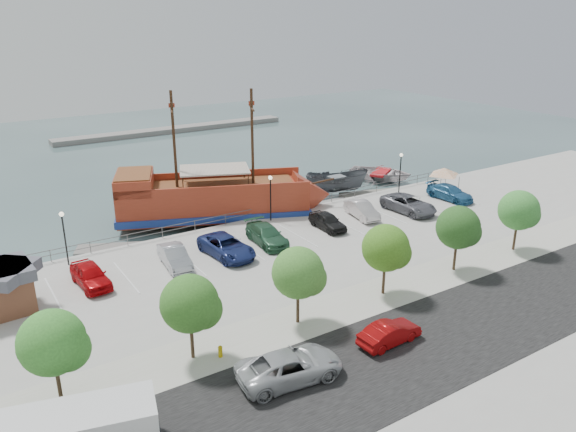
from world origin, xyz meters
TOP-DOWN VIEW (x-y plane):
  - ground at (0.00, 0.00)m, footprint 160.00×160.00m
  - land_slab at (0.00, -21.00)m, footprint 100.00×58.00m
  - street at (0.00, -16.00)m, footprint 100.00×8.00m
  - sidewalk at (0.00, -10.00)m, footprint 100.00×4.00m
  - seawall_railing at (0.00, 7.80)m, footprint 50.00×0.06m
  - far_shore at (10.00, 55.00)m, footprint 40.00×3.00m
  - pirate_ship at (-1.95, 11.03)m, footprint 21.14×12.96m
  - patrol_boat at (11.55, 11.61)m, footprint 7.34×5.39m
  - speedboat at (19.56, 13.40)m, footprint 8.45×9.06m
  - dock_west at (-13.24, 9.20)m, footprint 7.57×5.02m
  - dock_mid at (8.44, 9.20)m, footprint 6.57×1.92m
  - dock_east at (15.02, 9.20)m, footprint 7.97×4.29m
  - shed at (-23.05, 1.43)m, footprint 4.00×4.00m
  - canopy_tent at (19.98, 4.03)m, footprint 4.41×4.41m
  - street_van at (-11.52, -14.56)m, footprint 5.96×3.29m
  - street_sedan at (-4.82, -14.81)m, footprint 4.08×1.59m
  - fire_hydrant at (-13.70, -10.80)m, footprint 0.26×0.26m
  - lamp_post_left at (-18.00, 6.50)m, footprint 0.36×0.36m
  - lamp_post_mid at (0.00, 6.50)m, footprint 0.36×0.36m
  - lamp_post_right at (16.00, 6.50)m, footprint 0.36×0.36m
  - tree_a at (-21.85, -10.07)m, footprint 3.30×3.20m
  - tree_b at (-14.85, -10.07)m, footprint 3.30×3.20m
  - tree_c at (-7.85, -10.07)m, footprint 3.30×3.20m
  - tree_d at (-0.85, -10.07)m, footprint 3.30×3.20m
  - tree_e at (6.15, -10.07)m, footprint 3.30×3.20m
  - tree_f at (13.15, -10.07)m, footprint 3.30×3.20m
  - parked_car_a at (-17.43, 2.05)m, footprint 2.22×4.78m
  - parked_car_b at (-11.23, 1.91)m, footprint 2.06×4.76m
  - parked_car_c at (-7.07, 1.50)m, footprint 3.12×5.87m
  - parked_car_d at (-3.12, 1.96)m, footprint 2.52×5.39m
  - parked_car_e at (3.15, 1.96)m, footprint 1.86×4.33m
  - parked_car_f at (7.60, 2.60)m, footprint 2.41×4.78m
  - parked_car_g at (12.37, 1.36)m, footprint 2.97×5.92m
  - parked_car_h at (18.68, 1.88)m, footprint 2.45×5.26m

SIDE VIEW (x-z plane):
  - ground at x=0.00m, z-range -1.00..-1.00m
  - dock_mid at x=8.44m, z-range -1.00..-0.63m
  - dock_west at x=-13.24m, z-range -1.00..-0.58m
  - dock_east at x=15.02m, z-range -1.00..-0.56m
  - land_slab at x=0.00m, z-range -1.20..0.00m
  - far_shore at x=10.00m, z-range -1.00..-0.20m
  - speedboat at x=19.56m, z-range -1.00..0.53m
  - street at x=0.00m, z-range -0.01..0.03m
  - sidewalk at x=0.00m, z-range -0.01..0.04m
  - patrol_boat at x=11.55m, z-range -1.00..1.67m
  - fire_hydrant at x=-13.70m, z-range 0.03..0.78m
  - seawall_railing at x=0.00m, z-range 0.03..1.03m
  - street_sedan at x=-4.82m, z-range 0.00..1.32m
  - parked_car_e at x=3.15m, z-range 0.00..1.46m
  - parked_car_h at x=18.68m, z-range 0.00..1.49m
  - parked_car_f at x=7.60m, z-range 0.00..1.50m
  - parked_car_d at x=-3.12m, z-range 0.00..1.52m
  - parked_car_b at x=-11.23m, z-range 0.00..1.52m
  - parked_car_c at x=-7.07m, z-range 0.00..1.57m
  - street_van at x=-11.52m, z-range 0.00..1.58m
  - parked_car_a at x=-17.43m, z-range 0.00..1.59m
  - parked_car_g at x=12.37m, z-range 0.00..1.61m
  - pirate_ship at x=-1.95m, z-range -5.38..7.80m
  - shed at x=-23.05m, z-range 0.10..3.19m
  - canopy_tent at x=19.98m, z-range 1.14..4.23m
  - lamp_post_left at x=-18.00m, z-range 0.80..5.08m
  - lamp_post_mid at x=0.00m, z-range 0.80..5.08m
  - lamp_post_right at x=16.00m, z-range 0.80..5.08m
  - tree_a at x=-21.85m, z-range 0.80..5.80m
  - tree_b at x=-14.85m, z-range 0.80..5.80m
  - tree_c at x=-7.85m, z-range 0.80..5.80m
  - tree_d at x=-0.85m, z-range 0.80..5.80m
  - tree_e at x=6.15m, z-range 0.80..5.80m
  - tree_f at x=13.15m, z-range 0.80..5.80m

